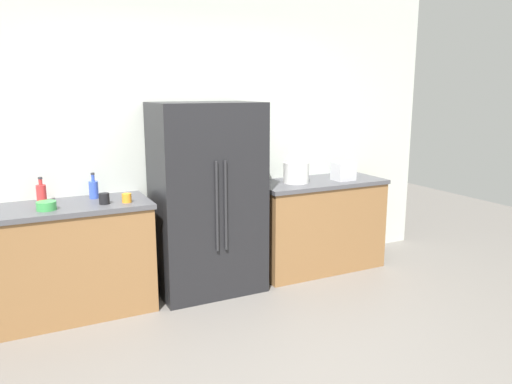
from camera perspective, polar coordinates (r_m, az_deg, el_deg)
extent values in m
plane|color=slate|center=(3.44, 3.22, -20.04)|extent=(11.02, 11.02, 0.00)
cube|color=silver|center=(4.69, -8.30, 6.85)|extent=(5.51, 0.10, 2.84)
cube|color=olive|center=(4.32, -21.68, -7.68)|extent=(1.43, 0.59, 0.88)
cube|color=#4C4C51|center=(4.19, -22.15, -1.76)|extent=(1.46, 0.62, 0.04)
cube|color=olive|center=(5.11, 7.06, -3.94)|extent=(1.30, 0.59, 0.88)
cube|color=#4C4C51|center=(5.00, 7.19, 1.11)|extent=(1.33, 0.62, 0.04)
cube|color=black|center=(4.45, -5.61, -0.78)|extent=(0.93, 0.62, 1.70)
cylinder|color=#262628|center=(4.14, -4.51, -1.71)|extent=(0.02, 0.02, 0.77)
cylinder|color=#262628|center=(4.17, -3.49, -1.60)|extent=(0.02, 0.02, 0.77)
cube|color=silver|center=(5.04, 10.02, 2.38)|extent=(0.20, 0.17, 0.18)
cylinder|color=white|center=(4.84, 4.64, 2.25)|extent=(0.25, 0.25, 0.20)
sphere|color=white|center=(4.83, 4.66, 3.42)|extent=(0.23, 0.23, 0.23)
cylinder|color=red|center=(4.33, -23.44, -0.20)|extent=(0.08, 0.08, 0.14)
cylinder|color=red|center=(4.32, -23.55, 1.05)|extent=(0.03, 0.03, 0.05)
cylinder|color=#333338|center=(4.31, -23.58, 1.48)|extent=(0.03, 0.03, 0.02)
cylinder|color=blue|center=(4.35, -18.17, 0.24)|extent=(0.08, 0.08, 0.14)
cylinder|color=blue|center=(4.33, -18.25, 1.54)|extent=(0.03, 0.03, 0.06)
cylinder|color=#333338|center=(4.33, -18.28, 2.02)|extent=(0.03, 0.03, 0.02)
cylinder|color=black|center=(4.11, -17.06, -0.74)|extent=(0.08, 0.08, 0.09)
cylinder|color=teal|center=(5.35, 10.56, 2.28)|extent=(0.08, 0.08, 0.07)
cylinder|color=orange|center=(4.13, -14.64, -0.67)|extent=(0.08, 0.08, 0.07)
cylinder|color=green|center=(4.06, -22.96, -1.47)|extent=(0.15, 0.15, 0.07)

